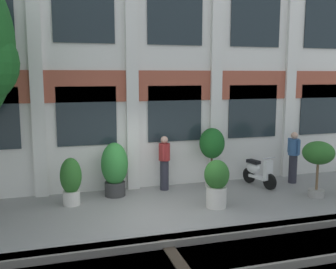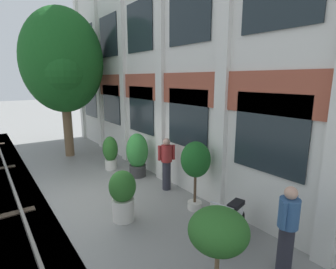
{
  "view_description": "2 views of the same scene",
  "coord_description": "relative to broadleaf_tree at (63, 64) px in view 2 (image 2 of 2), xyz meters",
  "views": [
    {
      "loc": [
        -2.3,
        -8.93,
        3.41
      ],
      "look_at": [
        0.8,
        1.47,
        1.77
      ],
      "focal_mm": 42.0,
      "sensor_mm": 36.0,
      "label": 1
    },
    {
      "loc": [
        7.09,
        -2.38,
        3.39
      ],
      "look_at": [
        1.27,
        1.83,
        1.85
      ],
      "focal_mm": 28.0,
      "sensor_mm": 36.0,
      "label": 2
    }
  ],
  "objects": [
    {
      "name": "resident_watching_tracks",
      "position": [
        9.67,
        0.96,
        -3.12
      ],
      "size": [
        0.34,
        0.53,
        1.64
      ],
      "rotation": [
        0.0,
        0.0,
        -3.01
      ],
      "color": "#282833",
      "rests_on": "ground"
    },
    {
      "name": "broadleaf_tree",
      "position": [
        0.0,
        0.0,
        0.0
      ],
      "size": [
        3.48,
        3.32,
        6.24
      ],
      "color": "brown",
      "rests_on": "ground"
    },
    {
      "name": "scooter_second_parked",
      "position": [
        8.44,
        0.99,
        -3.56
      ],
      "size": [
        0.61,
        1.36,
        0.98
      ],
      "rotation": [
        0.0,
        0.0,
        4.97
      ],
      "color": "black",
      "rests_on": "ground"
    },
    {
      "name": "potted_plant_fluted_column",
      "position": [
        2.78,
        0.74,
        -3.29
      ],
      "size": [
        0.57,
        0.57,
        1.27
      ],
      "color": "beige",
      "rests_on": "ground"
    },
    {
      "name": "apartment_facade",
      "position": [
        4.66,
        2.05,
        0.15
      ],
      "size": [
        16.29,
        0.64,
        8.35
      ],
      "color": "silver",
      "rests_on": "ground"
    },
    {
      "name": "potted_plant_stone_basin",
      "position": [
        4.01,
        1.21,
        -3.15
      ],
      "size": [
        0.76,
        0.76,
        1.54
      ],
      "color": "#333333",
      "rests_on": "ground"
    },
    {
      "name": "potted_plant_low_pan",
      "position": [
        6.99,
        1.24,
        -2.7
      ],
      "size": [
        0.77,
        0.77,
        1.84
      ],
      "color": "beige",
      "rests_on": "ground"
    },
    {
      "name": "potted_plant_tall_urn",
      "position": [
        9.45,
        -0.52,
        -2.82
      ],
      "size": [
        0.88,
        0.88,
        1.6
      ],
      "color": "gray",
      "rests_on": "ground"
    },
    {
      "name": "potted_plant_ribbed_drum",
      "position": [
        6.38,
        -0.53,
        -3.31
      ],
      "size": [
        0.65,
        0.65,
        1.26
      ],
      "color": "beige",
      "rests_on": "ground"
    },
    {
      "name": "resident_by_doorway",
      "position": [
        5.52,
        1.38,
        -3.12
      ],
      "size": [
        0.34,
        0.49,
        1.63
      ],
      "rotation": [
        0.0,
        0.0,
        -0.41
      ],
      "color": "#282833",
      "rests_on": "ground"
    },
    {
      "name": "ground_plane",
      "position": [
        4.66,
        -0.69,
        -4.0
      ],
      "size": [
        80.0,
        80.0,
        0.0
      ],
      "primitive_type": "plane",
      "color": "gray"
    }
  ]
}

